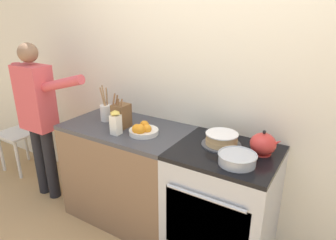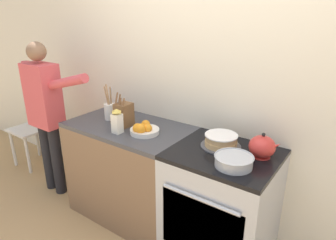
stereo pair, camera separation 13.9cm
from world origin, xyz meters
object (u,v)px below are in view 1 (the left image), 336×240
(knife_block, at_px, (121,115))
(layer_cake, at_px, (222,140))
(milk_carton, at_px, (116,123))
(person_baker, at_px, (38,111))
(mixing_bowl, at_px, (237,159))
(stove_range, at_px, (222,204))
(tea_kettle, at_px, (263,144))
(fruit_bowl, at_px, (143,130))
(utensil_crock, at_px, (106,112))
(dining_chair, at_px, (25,127))

(knife_block, bearing_deg, layer_cake, 6.70)
(milk_carton, bearing_deg, person_baker, -179.37)
(mixing_bowl, bearing_deg, layer_cake, 132.12)
(stove_range, height_order, tea_kettle, tea_kettle)
(fruit_bowl, bearing_deg, mixing_bowl, -5.13)
(knife_block, relative_size, milk_carton, 1.45)
(layer_cake, bearing_deg, fruit_bowl, -166.75)
(stove_range, height_order, utensil_crock, utensil_crock)
(fruit_bowl, bearing_deg, milk_carton, -150.51)
(stove_range, relative_size, tea_kettle, 4.15)
(stove_range, distance_m, tea_kettle, 0.57)
(stove_range, xyz_separation_m, knife_block, (-0.91, -0.02, 0.54))
(mixing_bowl, distance_m, knife_block, 1.04)
(person_baker, bearing_deg, stove_range, 14.90)
(milk_carton, height_order, dining_chair, milk_carton)
(fruit_bowl, relative_size, milk_carton, 1.16)
(stove_range, xyz_separation_m, dining_chair, (-2.50, 0.09, 0.07))
(layer_cake, height_order, milk_carton, milk_carton)
(person_baker, distance_m, dining_chair, 0.86)
(person_baker, bearing_deg, utensil_crock, 25.66)
(tea_kettle, height_order, mixing_bowl, tea_kettle)
(stove_range, distance_m, fruit_bowl, 0.82)
(stove_range, distance_m, milk_carton, 1.01)
(knife_block, xyz_separation_m, person_baker, (-0.89, -0.15, -0.07))
(stove_range, bearing_deg, layer_cake, 131.13)
(tea_kettle, distance_m, dining_chair, 2.76)
(mixing_bowl, distance_m, fruit_bowl, 0.79)
(utensil_crock, bearing_deg, person_baker, -163.53)
(fruit_bowl, bearing_deg, tea_kettle, 10.02)
(utensil_crock, relative_size, milk_carton, 1.62)
(layer_cake, xyz_separation_m, utensil_crock, (-1.06, -0.05, 0.04))
(person_baker, xyz_separation_m, dining_chair, (-0.71, 0.27, -0.40))
(tea_kettle, height_order, utensil_crock, utensil_crock)
(layer_cake, xyz_separation_m, dining_chair, (-2.44, 0.02, -0.42))
(tea_kettle, height_order, person_baker, person_baker)
(knife_block, bearing_deg, milk_carton, -66.05)
(fruit_bowl, distance_m, milk_carton, 0.22)
(mixing_bowl, xyz_separation_m, fruit_bowl, (-0.79, 0.07, 0.00))
(stove_range, distance_m, knife_block, 1.06)
(milk_carton, bearing_deg, mixing_bowl, 1.89)
(mixing_bowl, height_order, person_baker, person_baker)
(knife_block, xyz_separation_m, dining_chair, (-1.59, 0.12, -0.47))
(person_baker, bearing_deg, dining_chair, 168.09)
(layer_cake, distance_m, utensil_crock, 1.06)
(layer_cake, bearing_deg, person_baker, -171.65)
(knife_block, distance_m, milk_carton, 0.16)
(tea_kettle, distance_m, person_baker, 2.04)
(layer_cake, xyz_separation_m, mixing_bowl, (0.19, -0.21, -0.01))
(tea_kettle, bearing_deg, fruit_bowl, -169.98)
(milk_carton, relative_size, dining_chair, 0.23)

